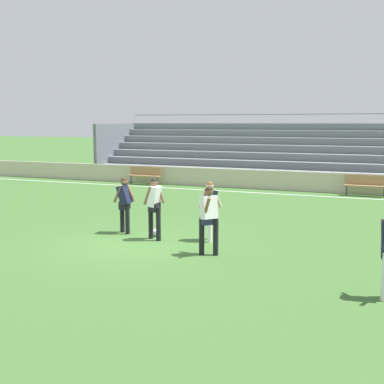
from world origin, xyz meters
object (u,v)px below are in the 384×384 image
player_white_wide_left (209,214)px  bench_centre_sideline (366,184)px  player_dark_challenging (210,206)px  player_white_wide_right (154,203)px  bleacher_stand (290,152)px  soccer_ball (156,233)px  bench_far_right (145,174)px  player_dark_dropping_back (124,200)px

player_white_wide_left → bench_centre_sideline: bearing=76.4°
player_dark_challenging → player_white_wide_left: (0.50, -1.39, 0.03)m
player_white_wide_right → player_dark_challenging: (1.45, 0.46, -0.06)m
bleacher_stand → player_dark_challenging: size_ratio=13.05×
player_white_wide_left → soccer_ball: (-2.09, 1.31, -0.90)m
bench_far_right → player_dark_challenging: (7.50, -10.49, 0.43)m
bench_centre_sideline → player_white_wide_left: 12.23m
bleacher_stand → player_white_wide_left: (1.18, -15.48, -0.63)m
bleacher_stand → player_white_wide_left: 15.54m
player_dark_dropping_back → soccer_ball: bearing=-2.2°
player_dark_challenging → player_white_wide_left: player_white_wide_left is taller
player_white_wide_right → soccer_ball: (-0.14, 0.37, -0.92)m
bench_centre_sideline → soccer_ball: 11.69m
bleacher_stand → player_dark_challenging: bearing=-87.2°
bench_far_right → player_dark_challenging: player_dark_challenging is taller
bleacher_stand → soccer_ball: bleacher_stand is taller
bleacher_stand → bench_centre_sideline: 5.54m
bleacher_stand → bench_centre_sideline: size_ratio=11.89×
player_dark_dropping_back → player_white_wide_right: bearing=-19.3°
bleacher_stand → bench_centre_sideline: bearing=-41.5°
player_white_wide_right → player_dark_dropping_back: bearing=160.7°
bench_far_right → player_white_wide_left: size_ratio=1.07×
bench_far_right → player_white_wide_left: bearing=-56.0°
bleacher_stand → bench_far_right: bearing=-152.2°
player_dark_challenging → bench_far_right: bearing=125.6°
soccer_ball → bench_centre_sideline: bearing=64.8°
player_dark_challenging → player_white_wide_right: bearing=-162.5°
bench_far_right → player_white_wide_left: (8.00, -11.88, 0.46)m
player_dark_dropping_back → player_white_wide_left: size_ratio=0.97×
bench_far_right → soccer_ball: bench_far_right is taller
player_dark_challenging → player_white_wide_left: 1.48m
bleacher_stand → soccer_ball: bearing=-93.6°
bench_far_right → player_dark_dropping_back: bearing=-65.1°
bench_centre_sideline → soccer_ball: (-4.97, -10.57, -0.44)m
soccer_ball → player_white_wide_left: bearing=-32.1°
bleacher_stand → bench_centre_sideline: bleacher_stand is taller
bench_centre_sideline → bench_far_right: (-10.88, 0.00, 0.00)m
bench_far_right → soccer_ball: 12.12m
player_white_wide_left → player_white_wide_right: bearing=154.2°
bleacher_stand → player_white_wide_right: bleacher_stand is taller
player_white_wide_right → player_white_wide_left: 2.16m
player_white_wide_right → player_white_wide_left: size_ratio=1.02×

